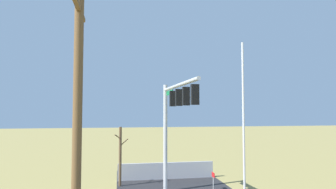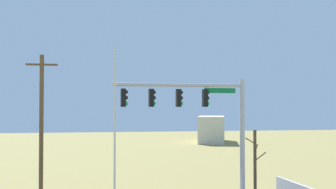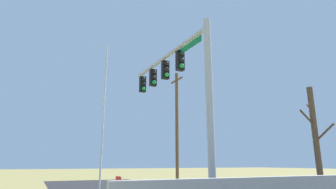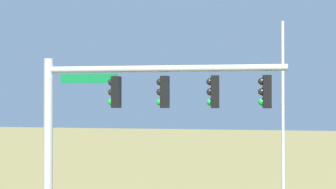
% 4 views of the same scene
% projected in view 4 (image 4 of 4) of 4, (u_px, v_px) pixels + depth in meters
% --- Properties ---
extents(signal_mast, '(7.38, 0.62, 7.29)m').
position_uv_depth(signal_mast, '(120.00, 123.00, 13.59)').
color(signal_mast, '#B2B5BA').
rests_on(signal_mast, ground_plane).
extents(flagpole, '(0.10, 0.10, 8.64)m').
position_uv_depth(flagpole, '(283.00, 150.00, 14.92)').
color(flagpole, silver).
rests_on(flagpole, ground_plane).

